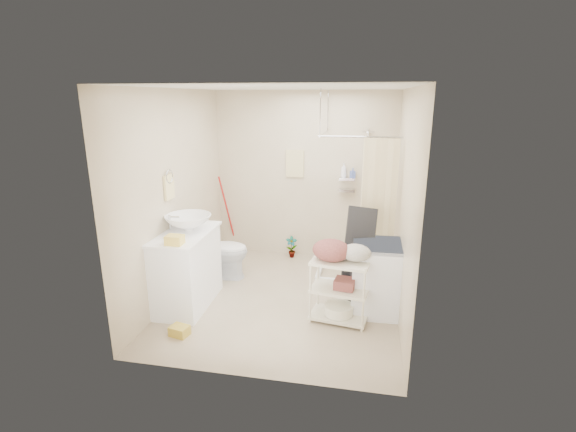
% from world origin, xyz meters
% --- Properties ---
extents(floor, '(3.20, 3.20, 0.00)m').
position_xyz_m(floor, '(0.00, 0.00, 0.00)').
color(floor, tan).
rests_on(floor, ground).
extents(ceiling, '(2.80, 3.20, 0.04)m').
position_xyz_m(ceiling, '(0.00, 0.00, 2.60)').
color(ceiling, silver).
rests_on(ceiling, ground).
extents(wall_back, '(2.80, 0.04, 2.60)m').
position_xyz_m(wall_back, '(0.00, 1.60, 1.30)').
color(wall_back, beige).
rests_on(wall_back, ground).
extents(wall_front, '(2.80, 0.04, 2.60)m').
position_xyz_m(wall_front, '(0.00, -1.60, 1.30)').
color(wall_front, beige).
rests_on(wall_front, ground).
extents(wall_left, '(0.04, 3.20, 2.60)m').
position_xyz_m(wall_left, '(-1.40, 0.00, 1.30)').
color(wall_left, beige).
rests_on(wall_left, ground).
extents(wall_right, '(0.04, 3.20, 2.60)m').
position_xyz_m(wall_right, '(1.40, 0.00, 1.30)').
color(wall_right, beige).
rests_on(wall_right, ground).
extents(vanity, '(0.61, 1.07, 0.94)m').
position_xyz_m(vanity, '(-1.16, -0.36, 0.47)').
color(vanity, white).
rests_on(vanity, ground).
extents(sink, '(0.71, 0.71, 0.19)m').
position_xyz_m(sink, '(-1.14, -0.26, 1.03)').
color(sink, white).
rests_on(sink, vanity).
extents(counter_basket, '(0.19, 0.14, 0.10)m').
position_xyz_m(counter_basket, '(-1.07, -0.77, 0.99)').
color(counter_basket, '#F2D050').
rests_on(counter_basket, vanity).
extents(floor_basket, '(0.32, 0.27, 0.15)m').
position_xyz_m(floor_basket, '(-0.95, -1.06, 0.08)').
color(floor_basket, gold).
rests_on(floor_basket, ground).
extents(toilet, '(0.82, 0.50, 0.81)m').
position_xyz_m(toilet, '(-1.04, 0.50, 0.41)').
color(toilet, silver).
rests_on(toilet, ground).
extents(mop, '(0.13, 0.13, 1.28)m').
position_xyz_m(mop, '(-1.30, 1.53, 0.64)').
color(mop, red).
rests_on(mop, ground).
extents(potted_plant_a, '(0.21, 0.16, 0.35)m').
position_xyz_m(potted_plant_a, '(-0.17, 1.43, 0.17)').
color(potted_plant_a, brown).
rests_on(potted_plant_a, ground).
extents(potted_plant_b, '(0.19, 0.17, 0.29)m').
position_xyz_m(potted_plant_b, '(0.28, 1.45, 0.15)').
color(potted_plant_b, brown).
rests_on(potted_plant_b, ground).
extents(hanging_towel, '(0.28, 0.03, 0.42)m').
position_xyz_m(hanging_towel, '(-0.15, 1.58, 1.50)').
color(hanging_towel, beige).
rests_on(hanging_towel, wall_back).
extents(towel_ring, '(0.04, 0.22, 0.34)m').
position_xyz_m(towel_ring, '(-1.38, -0.20, 1.47)').
color(towel_ring, '#FFEA9A').
rests_on(towel_ring, wall_left).
extents(tp_holder, '(0.08, 0.12, 0.14)m').
position_xyz_m(tp_holder, '(-1.36, 0.05, 0.72)').
color(tp_holder, white).
rests_on(tp_holder, wall_left).
extents(shower, '(1.10, 1.10, 2.10)m').
position_xyz_m(shower, '(0.85, 1.05, 1.05)').
color(shower, silver).
rests_on(shower, ground).
extents(shampoo_bottle_a, '(0.11, 0.11, 0.21)m').
position_xyz_m(shampoo_bottle_a, '(0.61, 1.54, 1.43)').
color(shampoo_bottle_a, white).
rests_on(shampoo_bottle_a, shower).
extents(shampoo_bottle_b, '(0.09, 0.09, 0.15)m').
position_xyz_m(shampoo_bottle_b, '(0.75, 1.52, 1.39)').
color(shampoo_bottle_b, '#4B5EA9').
rests_on(shampoo_bottle_b, shower).
extents(washing_machine, '(0.61, 0.63, 0.86)m').
position_xyz_m(washing_machine, '(1.14, -0.09, 0.43)').
color(washing_machine, white).
rests_on(washing_machine, ground).
extents(laundry_rack, '(0.69, 0.47, 0.89)m').
position_xyz_m(laundry_rack, '(0.72, -0.41, 0.44)').
color(laundry_rack, beige).
rests_on(laundry_rack, ground).
extents(ironing_board, '(0.37, 0.19, 1.27)m').
position_xyz_m(ironing_board, '(0.91, 0.01, 0.63)').
color(ironing_board, black).
rests_on(ironing_board, ground).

